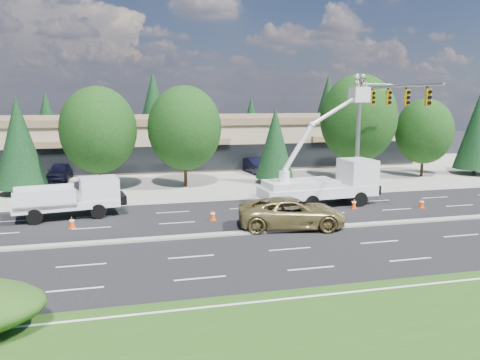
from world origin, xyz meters
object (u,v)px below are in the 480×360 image
object	(u,v)px
bucket_truck	(329,177)
minivan	(292,213)
signal_mast	(373,118)
utility_pickup	(75,201)

from	to	relation	value
bucket_truck	minivan	world-z (taller)	bucket_truck
bucket_truck	minivan	distance (m)	6.96
signal_mast	bucket_truck	bearing A→B (deg)	-161.21
minivan	bucket_truck	bearing A→B (deg)	-31.66
utility_pickup	minivan	bearing A→B (deg)	-33.26
utility_pickup	minivan	world-z (taller)	utility_pickup
signal_mast	minivan	distance (m)	11.89
utility_pickup	minivan	size ratio (longest dim) A/B	1.05
signal_mast	bucket_truck	xyz separation A→B (m)	(-3.94, -1.34, -4.06)
signal_mast	minivan	size ratio (longest dim) A/B	1.61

